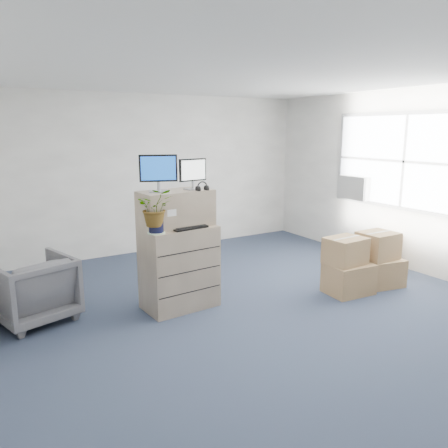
{
  "coord_description": "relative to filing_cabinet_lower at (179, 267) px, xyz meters",
  "views": [
    {
      "loc": [
        -2.96,
        -3.89,
        2.18
      ],
      "look_at": [
        -0.39,
        0.4,
        1.1
      ],
      "focal_mm": 35.0,
      "sensor_mm": 36.0,
      "label": 1
    }
  ],
  "objects": [
    {
      "name": "tissue_box",
      "position": [
        0.38,
        0.16,
        0.62
      ],
      "size": [
        0.26,
        0.16,
        0.09
      ],
      "primitive_type": "cube",
      "rotation": [
        0.0,
        0.0,
        -0.2
      ],
      "color": "#4296E1",
      "rests_on": "external_drive"
    },
    {
      "name": "water_bottle",
      "position": [
        0.09,
        0.06,
        0.63
      ],
      "size": [
        0.07,
        0.07,
        0.24
      ],
      "primitive_type": "cylinder",
      "color": "gray",
      "rests_on": "filing_cabinet_lower"
    },
    {
      "name": "filing_cabinet_upper",
      "position": [
        -0.0,
        0.05,
        0.73
      ],
      "size": [
        0.91,
        0.5,
        0.44
      ],
      "primitive_type": "cube",
      "rotation": [
        0.0,
        0.0,
        0.07
      ],
      "color": "gray",
      "rests_on": "filing_cabinet_lower"
    },
    {
      "name": "external_drive",
      "position": [
        0.3,
        0.18,
        0.54
      ],
      "size": [
        0.21,
        0.16,
        0.06
      ],
      "primitive_type": "cube",
      "rotation": [
        0.0,
        0.0,
        -0.03
      ],
      "color": "black",
      "rests_on": "filing_cabinet_lower"
    },
    {
      "name": "phone_dock",
      "position": [
        -0.04,
        0.05,
        0.56
      ],
      "size": [
        0.06,
        0.05,
        0.13
      ],
      "rotation": [
        0.0,
        0.0,
        0.07
      ],
      "color": "silver",
      "rests_on": "filing_cabinet_lower"
    },
    {
      "name": "cardboard_boxes",
      "position": [
        2.77,
        -0.55,
        -0.18
      ],
      "size": [
        1.9,
        1.14,
        0.77
      ],
      "color": "olive",
      "rests_on": "ground"
    },
    {
      "name": "monitor_left",
      "position": [
        -0.22,
        0.03,
        1.2
      ],
      "size": [
        0.43,
        0.23,
        0.44
      ],
      "rotation": [
        0.0,
        0.0,
        -0.33
      ],
      "color": "#99999E",
      "rests_on": "filing_cabinet_upper"
    },
    {
      "name": "wall_back",
      "position": [
        0.78,
        2.69,
        0.89
      ],
      "size": [
        6.0,
        0.02,
        2.8
      ],
      "primitive_type": "cube",
      "color": "beige",
      "rests_on": "ground"
    },
    {
      "name": "wall_right",
      "position": [
        3.79,
        -0.82,
        0.89
      ],
      "size": [
        0.02,
        7.0,
        2.8
      ],
      "primitive_type": "cube",
      "color": "beige",
      "rests_on": "ground"
    },
    {
      "name": "office_chair",
      "position": [
        -1.62,
        0.5,
        -0.1
      ],
      "size": [
        0.99,
        0.95,
        0.83
      ],
      "primitive_type": "imported",
      "rotation": [
        0.0,
        0.0,
        3.42
      ],
      "color": "#58585C",
      "rests_on": "ground"
    },
    {
      "name": "ground",
      "position": [
        0.78,
        -0.82,
        -0.51
      ],
      "size": [
        7.0,
        7.0,
        0.0
      ],
      "primitive_type": "plane",
      "color": "#252B43",
      "rests_on": "ground"
    },
    {
      "name": "potted_plant",
      "position": [
        -0.36,
        -0.17,
        0.75
      ],
      "size": [
        0.51,
        0.53,
        0.42
      ],
      "rotation": [
        0.0,
        0.0,
        0.07
      ],
      "color": "#B1CDA5",
      "rests_on": "filing_cabinet_lower"
    },
    {
      "name": "monitor_right",
      "position": [
        0.22,
        0.03,
        1.16
      ],
      "size": [
        0.38,
        0.17,
        0.37
      ],
      "rotation": [
        0.0,
        0.0,
        0.14
      ],
      "color": "#99999E",
      "rests_on": "filing_cabinet_upper"
    },
    {
      "name": "ac_unit",
      "position": [
        3.65,
        0.58,
        0.69
      ],
      "size": [
        0.24,
        0.6,
        0.4
      ],
      "primitive_type": "cube",
      "color": "white",
      "rests_on": "wall_right"
    },
    {
      "name": "window",
      "position": [
        3.73,
        -0.32,
        1.19
      ],
      "size": [
        0.07,
        2.72,
        1.52
      ],
      "color": "gray",
      "rests_on": "wall_right"
    },
    {
      "name": "headphones",
      "position": [
        0.27,
        -0.12,
        0.99
      ],
      "size": [
        0.15,
        0.03,
        0.15
      ],
      "primitive_type": "torus",
      "rotation": [
        1.57,
        0.0,
        0.07
      ],
      "color": "black",
      "rests_on": "filing_cabinet_upper"
    },
    {
      "name": "filing_cabinet_lower",
      "position": [
        0.0,
        0.0,
        0.0
      ],
      "size": [
        0.92,
        0.6,
        1.03
      ],
      "primitive_type": "cube",
      "rotation": [
        0.0,
        0.0,
        0.07
      ],
      "color": "gray",
      "rests_on": "ground"
    },
    {
      "name": "keyboard",
      "position": [
        0.07,
        -0.14,
        0.53
      ],
      "size": [
        0.47,
        0.24,
        0.02
      ],
      "primitive_type": "cube",
      "rotation": [
        0.0,
        0.0,
        0.12
      ],
      "color": "black",
      "rests_on": "filing_cabinet_lower"
    },
    {
      "name": "mouse",
      "position": [
        0.3,
        -0.1,
        0.53
      ],
      "size": [
        0.1,
        0.07,
        0.03
      ],
      "primitive_type": "ellipsoid",
      "rotation": [
        0.0,
        0.0,
        -0.07
      ],
      "color": "silver",
      "rests_on": "filing_cabinet_lower"
    }
  ]
}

